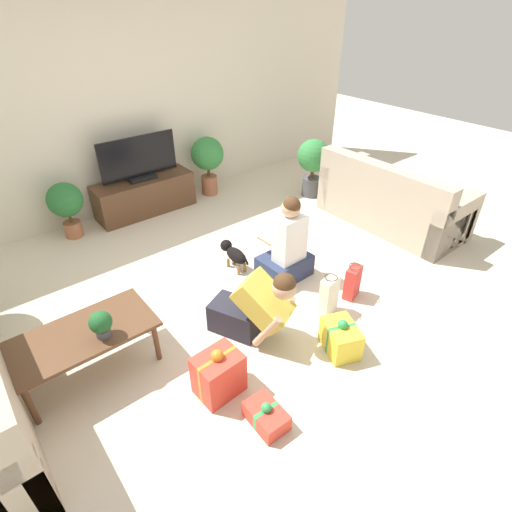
% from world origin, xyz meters
% --- Properties ---
extents(ground_plane, '(16.00, 16.00, 0.00)m').
position_xyz_m(ground_plane, '(0.00, 0.00, 0.00)').
color(ground_plane, beige).
extents(wall_back, '(8.40, 0.06, 2.60)m').
position_xyz_m(wall_back, '(0.00, 2.63, 1.30)').
color(wall_back, beige).
rests_on(wall_back, ground_plane).
extents(sofa_right, '(0.87, 1.83, 0.87)m').
position_xyz_m(sofa_right, '(2.42, 0.02, 0.32)').
color(sofa_right, tan).
rests_on(sofa_right, ground_plane).
extents(coffee_table, '(1.08, 0.56, 0.42)m').
position_xyz_m(coffee_table, '(-1.52, 0.01, 0.37)').
color(coffee_table, brown).
rests_on(coffee_table, ground_plane).
extents(tv_console, '(1.34, 0.44, 0.48)m').
position_xyz_m(tv_console, '(0.10, 2.34, 0.24)').
color(tv_console, brown).
rests_on(tv_console, ground_plane).
extents(tv, '(1.04, 0.20, 0.57)m').
position_xyz_m(tv, '(0.10, 2.34, 0.73)').
color(tv, black).
rests_on(tv, tv_console).
extents(potted_plant_back_left, '(0.42, 0.42, 0.71)m').
position_xyz_m(potted_plant_back_left, '(-0.92, 2.29, 0.46)').
color(potted_plant_back_left, '#A36042').
rests_on(potted_plant_back_left, ground_plane).
extents(potted_plant_corner_right, '(0.46, 0.46, 0.85)m').
position_xyz_m(potted_plant_corner_right, '(2.27, 1.28, 0.53)').
color(potted_plant_corner_right, '#4C4C51').
rests_on(potted_plant_corner_right, ground_plane).
extents(potted_plant_back_right, '(0.47, 0.47, 0.86)m').
position_xyz_m(potted_plant_back_right, '(1.12, 2.29, 0.56)').
color(potted_plant_back_right, '#A36042').
rests_on(potted_plant_back_right, ground_plane).
extents(person_kneeling, '(0.59, 0.80, 0.77)m').
position_xyz_m(person_kneeling, '(-0.24, -0.50, 0.34)').
color(person_kneeling, '#23232D').
rests_on(person_kneeling, ground_plane).
extents(person_sitting, '(0.53, 0.49, 0.95)m').
position_xyz_m(person_sitting, '(0.58, -0.01, 0.34)').
color(person_sitting, '#283351').
rests_on(person_sitting, ground_plane).
extents(dog, '(0.14, 0.49, 0.29)m').
position_xyz_m(dog, '(0.24, 0.47, 0.18)').
color(dog, black).
rests_on(dog, ground_plane).
extents(gift_box_a, '(0.36, 0.42, 0.33)m').
position_xyz_m(gift_box_a, '(0.22, -1.09, 0.14)').
color(gift_box_a, yellow).
rests_on(gift_box_a, ground_plane).
extents(gift_box_b, '(0.22, 0.32, 0.20)m').
position_xyz_m(gift_box_b, '(-0.72, -1.23, 0.07)').
color(gift_box_b, red).
rests_on(gift_box_b, ground_plane).
extents(gift_box_c, '(0.35, 0.28, 0.43)m').
position_xyz_m(gift_box_c, '(-0.82, -0.79, 0.18)').
color(gift_box_c, red).
rests_on(gift_box_c, ground_plane).
extents(gift_bag_a, '(0.20, 0.14, 0.43)m').
position_xyz_m(gift_bag_a, '(0.49, -0.70, 0.21)').
color(gift_bag_a, white).
rests_on(gift_bag_a, ground_plane).
extents(gift_bag_b, '(0.22, 0.16, 0.37)m').
position_xyz_m(gift_bag_b, '(0.86, -0.68, 0.18)').
color(gift_bag_b, red).
rests_on(gift_bag_b, ground_plane).
extents(tabletop_plant, '(0.17, 0.17, 0.22)m').
position_xyz_m(tabletop_plant, '(-1.39, -0.12, 0.54)').
color(tabletop_plant, '#4C4C51').
rests_on(tabletop_plant, coffee_table).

